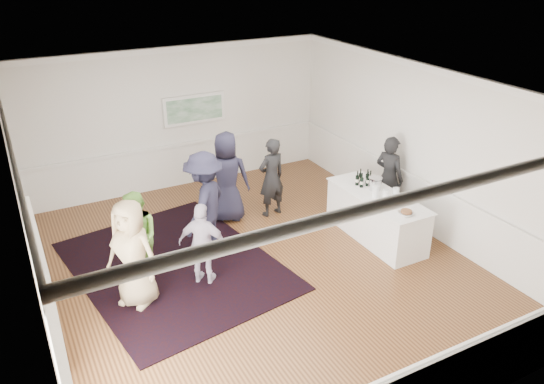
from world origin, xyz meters
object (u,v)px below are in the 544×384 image
guest_tan (132,254)px  guest_dark_b (272,177)px  bartender (389,178)px  nut_bowl (406,213)px  ice_bucket (375,184)px  guest_lilac (203,244)px  serving_table (376,216)px  guest_dark_a (205,204)px  guest_green (138,237)px  guest_navy (227,177)px

guest_tan → guest_dark_b: bearing=77.4°
bartender → nut_bowl: size_ratio=6.34×
ice_bucket → guest_dark_b: bearing=132.1°
guest_tan → guest_lilac: (1.15, 0.02, -0.16)m
serving_table → guest_dark_a: (-3.04, 1.06, 0.51)m
guest_dark_b → ice_bucket: size_ratio=6.42×
guest_lilac → guest_dark_a: guest_dark_a is taller
guest_tan → guest_dark_b: size_ratio=1.06×
serving_table → guest_green: 4.42m
serving_table → guest_navy: guest_navy is taller
bartender → ice_bucket: (-0.65, -0.37, 0.15)m
guest_green → guest_dark_b: guest_dark_b is taller
guest_green → guest_lilac: 1.11m
guest_green → guest_lilac: bearing=38.6°
serving_table → nut_bowl: nut_bowl is taller
guest_lilac → guest_dark_a: 1.04m
guest_dark_b → guest_navy: guest_navy is taller
guest_dark_a → guest_green: bearing=-32.6°
guest_lilac → nut_bowl: bearing=-155.9°
ice_bucket → nut_bowl: (-0.17, -1.09, -0.08)m
guest_lilac → nut_bowl: 3.52m
guest_tan → guest_lilac: guest_tan is taller
guest_tan → guest_green: bearing=119.7°
guest_tan → guest_green: guest_tan is taller
serving_table → guest_tan: 4.61m
guest_dark_a → nut_bowl: bearing=102.3°
nut_bowl → bartender: bearing=60.8°
guest_tan → ice_bucket: guest_tan is taller
serving_table → guest_tan: (-4.59, 0.12, 0.43)m
guest_dark_b → serving_table: bearing=117.4°
ice_bucket → nut_bowl: size_ratio=0.94×
guest_tan → guest_lilac: size_ratio=1.23×
bartender → guest_green: (-5.08, 0.18, -0.10)m
guest_green → guest_lilac: guest_green is taller
guest_tan → guest_lilac: 1.16m
guest_tan → guest_green: 0.72m
guest_dark_b → ice_bucket: 2.11m
guest_green → guest_dark_a: 1.34m
serving_table → guest_lilac: bearing=177.8°
guest_dark_b → guest_dark_a: bearing=14.0°
bartender → guest_lilac: size_ratio=1.21×
bartender → guest_green: 5.09m
nut_bowl → ice_bucket: bearing=81.2°
ice_bucket → guest_navy: bearing=141.9°
guest_green → guest_dark_a: guest_dark_a is taller
guest_lilac → guest_navy: 2.28m
guest_green → guest_dark_b: bearing=92.8°
guest_dark_b → nut_bowl: 2.92m
ice_bucket → guest_green: bearing=172.9°
ice_bucket → guest_dark_a: bearing=165.1°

